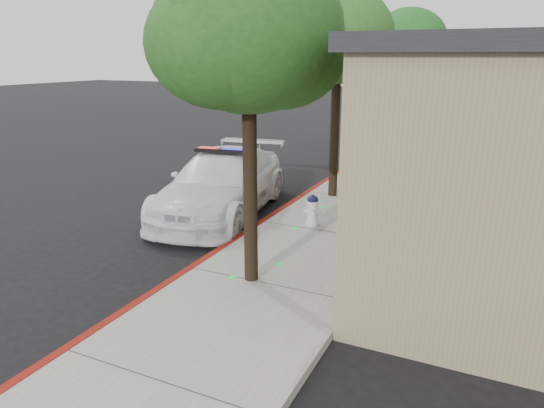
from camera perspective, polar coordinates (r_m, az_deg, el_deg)
The scene contains 8 objects.
ground at distance 9.61m, azimuth -9.58°, elevation -7.94°, with size 120.00×120.00×0.00m, color black.
sidewalk at distance 11.38m, azimuth 5.80°, elevation -3.41°, with size 3.20×60.00×0.15m, color gray.
red_curb at distance 11.95m, azimuth -1.16°, elevation -2.32°, with size 0.14×60.00×0.16m, color maroon.
police_car at distance 12.88m, azimuth -5.78°, elevation 2.37°, with size 3.13×5.83×1.73m.
fire_hydrant at distance 11.61m, azimuth 4.67°, elevation -0.68°, with size 0.42×0.37×0.73m.
street_tree_near at distance 8.10m, azimuth -2.68°, elevation 18.32°, with size 2.96×3.09×5.43m.
street_tree_mid at distance 13.79m, azimuth 7.65°, elevation 18.09°, with size 2.99×2.96×5.56m.
street_tree_far at distance 21.31m, azimuth 15.40°, elevation 17.25°, with size 3.27×2.99×5.65m.
Camera 1 is at (5.13, -7.10, 3.96)m, focal length 32.80 mm.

